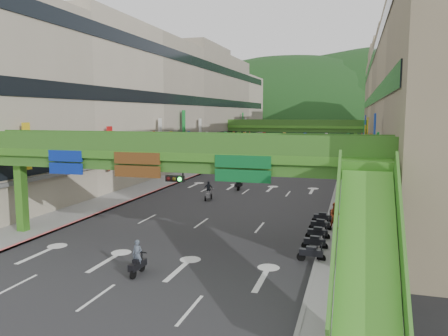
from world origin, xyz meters
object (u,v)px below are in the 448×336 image
(scooter_rider_near, at_px, (137,259))
(scooter_rider_mid, at_px, (239,181))
(pedestrian_red, at_px, (336,218))
(overpass_near, at_px, (178,165))
(car_yellow, at_px, (297,153))
(car_silver, at_px, (252,160))

(scooter_rider_near, distance_m, scooter_rider_mid, 25.84)
(scooter_rider_near, distance_m, pedestrian_red, 14.99)
(overpass_near, xyz_separation_m, car_yellow, (-0.70, 60.92, -4.55))
(overpass_near, relative_size, car_silver, 6.37)
(overpass_near, xyz_separation_m, scooter_rider_mid, (-1.93, 21.41, -4.19))
(pedestrian_red, bearing_deg, car_silver, 112.63)
(overpass_near, distance_m, scooter_rider_near, 6.20)
(overpass_near, relative_size, scooter_rider_near, 15.08)
(car_yellow, bearing_deg, scooter_rider_mid, -99.63)
(car_yellow, bearing_deg, scooter_rider_near, -97.63)
(scooter_rider_mid, relative_size, pedestrian_red, 1.05)
(scooter_rider_near, relative_size, car_yellow, 0.48)
(pedestrian_red, bearing_deg, scooter_rider_mid, 128.82)
(car_yellow, xyz_separation_m, pedestrian_red, (9.57, -53.56, 0.28))
(overpass_near, height_order, car_silver, overpass_near)
(car_silver, xyz_separation_m, pedestrian_red, (14.66, -37.54, 0.21))
(scooter_rider_near, relative_size, pedestrian_red, 0.99)
(overpass_near, distance_m, car_silver, 45.48)
(car_silver, distance_m, pedestrian_red, 40.30)
(overpass_near, relative_size, scooter_rider_mid, 14.16)
(scooter_rider_mid, distance_m, pedestrian_red, 17.73)
(car_silver, xyz_separation_m, car_yellow, (5.09, 16.03, -0.07))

